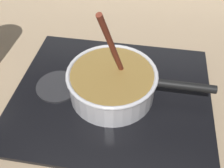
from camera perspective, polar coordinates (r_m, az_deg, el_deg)
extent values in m
cube|color=#9E8466|center=(0.74, -11.76, -7.14)|extent=(2.40, 1.60, 0.04)
cube|color=black|center=(0.75, 0.00, -2.43)|extent=(0.56, 0.48, 0.01)
torus|color=#592D0C|center=(0.74, 0.00, -1.92)|extent=(0.20, 0.20, 0.01)
cylinder|color=#262628|center=(0.77, -11.85, -0.47)|extent=(0.13, 0.13, 0.01)
cylinder|color=silver|center=(0.71, 0.00, 0.00)|extent=(0.24, 0.24, 0.08)
cylinder|color=olive|center=(0.71, 0.00, 0.22)|extent=(0.22, 0.22, 0.07)
torus|color=silver|center=(0.69, 0.00, 2.30)|extent=(0.25, 0.25, 0.01)
cylinder|color=black|center=(0.70, 15.99, -0.46)|extent=(0.15, 0.02, 0.02)
cylinder|color=#EDD88C|center=(0.68, 4.94, 0.81)|extent=(0.04, 0.04, 0.01)
cylinder|color=beige|center=(0.68, -7.43, 0.61)|extent=(0.03, 0.03, 0.01)
cylinder|color=#EDD88C|center=(0.73, -1.00, 4.43)|extent=(0.03, 0.03, 0.01)
cylinder|color=#E5CC7A|center=(0.67, 1.41, -0.63)|extent=(0.03, 0.03, 0.01)
cylinder|color=#E5CC7A|center=(0.69, -0.26, 1.41)|extent=(0.04, 0.04, 0.01)
cylinder|color=#EDD88C|center=(0.67, -2.97, -0.64)|extent=(0.04, 0.04, 0.01)
cylinder|color=maroon|center=(0.61, 0.14, 7.96)|extent=(0.06, 0.10, 0.23)
cube|color=brown|center=(0.71, 2.28, 2.82)|extent=(0.04, 0.05, 0.01)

